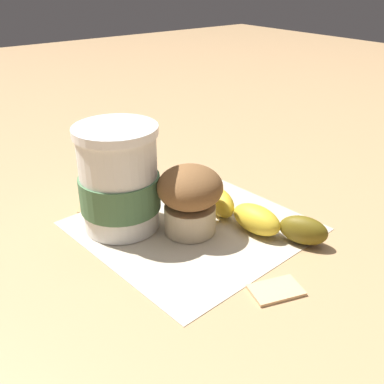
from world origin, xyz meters
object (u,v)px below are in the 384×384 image
object	(u,v)px
banana	(259,217)
sugar_packet	(276,289)
coffee_cup	(119,181)
muffin	(190,197)

from	to	relation	value
banana	sugar_packet	bearing A→B (deg)	-126.26
coffee_cup	muffin	size ratio (longest dim) A/B	1.53
banana	sugar_packet	distance (m)	0.11
banana	muffin	bearing A→B (deg)	143.38
coffee_cup	muffin	distance (m)	0.08
coffee_cup	banana	size ratio (longest dim) A/B	0.76
coffee_cup	banana	world-z (taller)	coffee_cup
muffin	sugar_packet	world-z (taller)	muffin
muffin	banana	xyz separation A→B (m)	(0.07, -0.05, -0.03)
coffee_cup	sugar_packet	size ratio (longest dim) A/B	2.51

